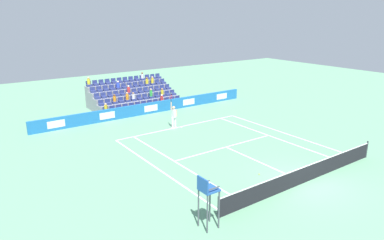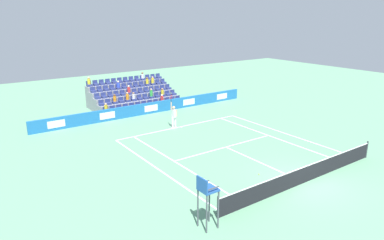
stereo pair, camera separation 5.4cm
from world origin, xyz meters
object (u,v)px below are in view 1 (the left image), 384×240
at_px(tennis_player, 174,116).
at_px(loose_tennis_ball, 259,174).
at_px(umpire_chair, 207,195).
at_px(tennis_net, 306,174).

distance_m(tennis_player, loose_tennis_ball, 9.89).
relative_size(umpire_chair, loose_tennis_ball, 34.41).
bearing_deg(tennis_player, umpire_chair, 63.20).
height_order(umpire_chair, loose_tennis_ball, umpire_chair).
height_order(tennis_player, umpire_chair, tennis_player).
relative_size(tennis_net, loose_tennis_ball, 176.03).
bearing_deg(tennis_net, tennis_player, -86.98).
height_order(tennis_net, tennis_player, tennis_player).
bearing_deg(loose_tennis_ball, tennis_net, 122.15).
xyz_separation_m(tennis_net, tennis_player, (0.63, -11.89, 0.50)).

